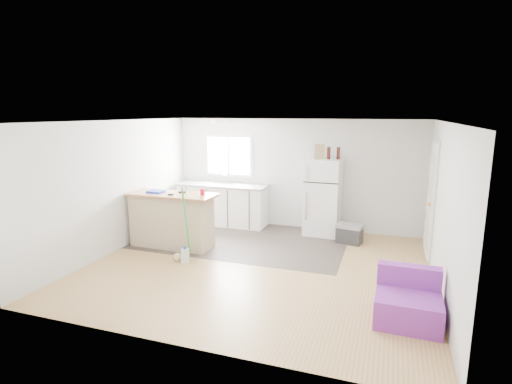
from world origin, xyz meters
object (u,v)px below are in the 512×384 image
(kitchen_cabinets, at_px, (222,204))
(mop, at_px, (180,248))
(purple_seat, at_px, (408,303))
(red_cup, at_px, (202,192))
(blue_tray, at_px, (156,192))
(refrigerator, at_px, (323,197))
(bottle_right, at_px, (338,153))
(peninsula, at_px, (172,220))
(cardboard_box, at_px, (320,152))
(bottle_left, at_px, (329,153))
(cleaner_jug, at_px, (185,256))
(cooler, at_px, (350,234))

(kitchen_cabinets, distance_m, mop, 2.38)
(purple_seat, bearing_deg, red_cup, 157.60)
(blue_tray, bearing_deg, refrigerator, 30.72)
(mop, height_order, bottle_right, bottle_right)
(kitchen_cabinets, bearing_deg, purple_seat, -40.27)
(refrigerator, distance_m, bottle_right, 0.97)
(peninsula, distance_m, blue_tray, 0.62)
(cardboard_box, bearing_deg, purple_seat, -61.83)
(kitchen_cabinets, distance_m, bottle_left, 2.71)
(cleaner_jug, height_order, blue_tray, blue_tray)
(kitchen_cabinets, relative_size, bottle_right, 8.37)
(kitchen_cabinets, bearing_deg, cooler, -9.16)
(kitchen_cabinets, height_order, mop, mop)
(cooler, distance_m, bottle_left, 1.66)
(cleaner_jug, bearing_deg, cardboard_box, 28.35)
(peninsula, relative_size, bottle_left, 6.79)
(peninsula, bearing_deg, bottle_left, 32.12)
(purple_seat, height_order, cardboard_box, cardboard_box)
(refrigerator, relative_size, cleaner_jug, 5.45)
(peninsula, bearing_deg, refrigerator, 34.16)
(mop, bearing_deg, bottle_right, 32.78)
(red_cup, distance_m, bottle_left, 2.67)
(cooler, bearing_deg, cleaner_jug, -131.20)
(refrigerator, bearing_deg, cardboard_box, -136.97)
(cleaner_jug, relative_size, bottle_left, 1.18)
(bottle_left, relative_size, bottle_right, 1.00)
(kitchen_cabinets, bearing_deg, bottle_right, -1.48)
(cooler, xyz_separation_m, cardboard_box, (-0.70, 0.35, 1.56))
(purple_seat, bearing_deg, bottle_right, 113.93)
(bottle_right, bearing_deg, kitchen_cabinets, 178.89)
(peninsula, height_order, blue_tray, blue_tray)
(purple_seat, bearing_deg, peninsula, 161.57)
(cleaner_jug, xyz_separation_m, cardboard_box, (1.85, 2.34, 1.63))
(cooler, height_order, bottle_left, bottle_left)
(red_cup, xyz_separation_m, cardboard_box, (1.87, 1.58, 0.66))
(refrigerator, distance_m, blue_tray, 3.39)
(red_cup, relative_size, blue_tray, 0.40)
(kitchen_cabinets, xyz_separation_m, mop, (0.22, -2.36, -0.24))
(bottle_left, bearing_deg, cardboard_box, -178.30)
(refrigerator, xyz_separation_m, red_cup, (-1.96, -1.66, 0.30))
(blue_tray, relative_size, cardboard_box, 1.00)
(kitchen_cabinets, distance_m, cooler, 2.96)
(purple_seat, xyz_separation_m, red_cup, (-3.57, 1.58, 0.87))
(kitchen_cabinets, xyz_separation_m, peninsula, (-0.29, -1.74, 0.05))
(red_cup, relative_size, bottle_left, 0.48)
(cleaner_jug, bearing_deg, kitchen_cabinets, 75.15)
(cooler, bearing_deg, blue_tray, -148.79)
(cleaner_jug, distance_m, bottle_right, 3.63)
(red_cup, bearing_deg, blue_tray, -175.78)
(cooler, relative_size, cleaner_jug, 1.86)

